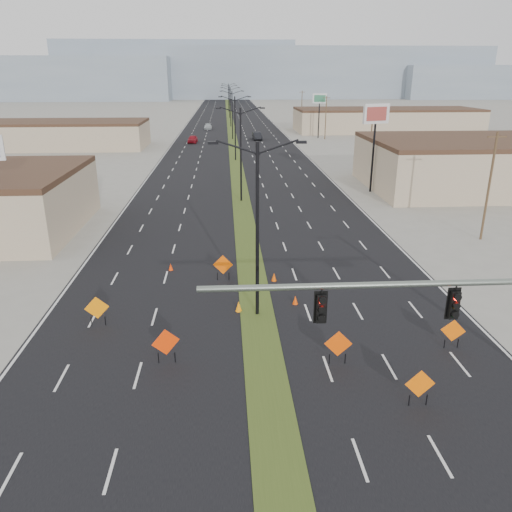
{
  "coord_description": "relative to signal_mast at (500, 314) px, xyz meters",
  "views": [
    {
      "loc": [
        -1.69,
        -14.33,
        13.29
      ],
      "look_at": [
        0.0,
        13.25,
        3.2
      ],
      "focal_mm": 35.0,
      "sensor_mm": 36.0,
      "label": 1
    }
  ],
  "objects": [
    {
      "name": "car_far",
      "position": [
        -14.47,
        115.07,
        -4.12
      ],
      "size": [
        1.94,
        4.68,
        1.35
      ],
      "primitive_type": "imported",
      "rotation": [
        0.0,
        0.0,
        -0.01
      ],
      "color": "#AFB6B9",
      "rests_on": "ground"
    },
    {
      "name": "building_se_far",
      "position": [
        29.44,
        108.0,
        -2.29
      ],
      "size": [
        44.0,
        16.0,
        5.0
      ],
      "primitive_type": "cube",
      "color": "tan",
      "rests_on": "ground"
    },
    {
      "name": "cone_3",
      "position": [
        -14.33,
        17.36,
        -4.53
      ],
      "size": [
        0.33,
        0.33,
        0.53
      ],
      "primitive_type": "cone",
      "rotation": [
        0.0,
        0.0,
        -0.03
      ],
      "color": "#FF3905",
      "rests_on": "ground"
    },
    {
      "name": "streetlight_2",
      "position": [
        -8.56,
        66.0,
        0.63
      ],
      "size": [
        5.15,
        0.24,
        10.02
      ],
      "color": "black",
      "rests_on": "ground"
    },
    {
      "name": "car_mid",
      "position": [
        -3.33,
        92.61,
        -4.0
      ],
      "size": [
        2.0,
        4.93,
        1.59
      ],
      "primitive_type": "imported",
      "rotation": [
        0.0,
        0.0,
        0.07
      ],
      "color": "black",
      "rests_on": "ground"
    },
    {
      "name": "utility_pole_1",
      "position": [
        11.44,
        58.0,
        -0.12
      ],
      "size": [
        1.6,
        0.2,
        9.0
      ],
      "color": "#4C3823",
      "rests_on": "ground"
    },
    {
      "name": "construction_sign_0",
      "position": [
        -17.55,
        9.16,
        -3.75
      ],
      "size": [
        1.3,
        0.33,
        1.76
      ],
      "rotation": [
        0.0,
        0.0,
        0.22
      ],
      "color": "orange",
      "rests_on": "ground"
    },
    {
      "name": "construction_sign_4",
      "position": [
        -2.28,
        1.0,
        -3.77
      ],
      "size": [
        1.3,
        0.06,
        1.73
      ],
      "rotation": [
        0.0,
        0.0,
        0.02
      ],
      "color": "#FF6505",
      "rests_on": "ground"
    },
    {
      "name": "streetlight_5",
      "position": [
        -8.56,
        150.0,
        0.63
      ],
      "size": [
        5.15,
        0.24,
        10.02
      ],
      "color": "black",
      "rests_on": "ground"
    },
    {
      "name": "car_left",
      "position": [
        -16.86,
        88.52,
        -4.04
      ],
      "size": [
        2.01,
        4.51,
        1.51
      ],
      "primitive_type": "imported",
      "rotation": [
        0.0,
        0.0,
        -0.05
      ],
      "color": "maroon",
      "rests_on": "ground"
    },
    {
      "name": "utility_pole_0",
      "position": [
        11.44,
        23.0,
        -0.12
      ],
      "size": [
        1.6,
        0.2,
        9.0
      ],
      "color": "#4C3823",
      "rests_on": "ground"
    },
    {
      "name": "median_strip",
      "position": [
        -8.56,
        98.0,
        -4.79
      ],
      "size": [
        2.0,
        400.0,
        0.04
      ],
      "primitive_type": "cube",
      "color": "#3B4F1C",
      "rests_on": "ground"
    },
    {
      "name": "streetlight_3",
      "position": [
        -8.56,
        94.0,
        0.63
      ],
      "size": [
        5.15,
        0.24,
        10.02
      ],
      "color": "black",
      "rests_on": "ground"
    },
    {
      "name": "streetlight_1",
      "position": [
        -8.56,
        38.0,
        0.63
      ],
      "size": [
        5.15,
        0.24,
        10.02
      ],
      "color": "black",
      "rests_on": "ground"
    },
    {
      "name": "mesa_backdrop",
      "position": [
        -38.56,
        318.0,
        11.21
      ],
      "size": [
        140.0,
        50.0,
        32.0
      ],
      "primitive_type": "cube",
      "color": "gray",
      "rests_on": "ground"
    },
    {
      "name": "ground",
      "position": [
        -8.56,
        -2.0,
        -4.79
      ],
      "size": [
        600.0,
        600.0,
        0.0
      ],
      "primitive_type": "plane",
      "color": "gray",
      "rests_on": "ground"
    },
    {
      "name": "streetlight_0",
      "position": [
        -8.56,
        10.0,
        0.63
      ],
      "size": [
        5.15,
        0.24,
        10.02
      ],
      "color": "black",
      "rests_on": "ground"
    },
    {
      "name": "cone_2",
      "position": [
        -6.14,
        11.22,
        -4.51
      ],
      "size": [
        0.45,
        0.45,
        0.57
      ],
      "primitive_type": "cone",
      "rotation": [
        0.0,
        0.0,
        -0.4
      ],
      "color": "#EE4305",
      "rests_on": "ground"
    },
    {
      "name": "utility_pole_3",
      "position": [
        11.44,
        128.0,
        -0.12
      ],
      "size": [
        1.6,
        0.2,
        9.0
      ],
      "color": "#4C3823",
      "rests_on": "ground"
    },
    {
      "name": "building_sw_far",
      "position": [
        -40.56,
        83.0,
        -2.54
      ],
      "size": [
        30.0,
        14.0,
        4.5
      ],
      "primitive_type": "cube",
      "color": "tan",
      "rests_on": "ground"
    },
    {
      "name": "streetlight_6",
      "position": [
        -8.56,
        178.0,
        0.63
      ],
      "size": [
        5.15,
        0.24,
        10.02
      ],
      "color": "black",
      "rests_on": "ground"
    },
    {
      "name": "road_surface",
      "position": [
        -8.56,
        98.0,
        -4.79
      ],
      "size": [
        25.0,
        400.0,
        0.02
      ],
      "primitive_type": "cube",
      "color": "black",
      "rests_on": "ground"
    },
    {
      "name": "pole_sign_east_near",
      "position": [
        7.1,
        41.79,
        3.53
      ],
      "size": [
        3.25,
        1.36,
        10.14
      ],
      "rotation": [
        0.0,
        0.0,
        0.32
      ],
      "color": "black",
      "rests_on": "ground"
    },
    {
      "name": "construction_sign_5",
      "position": [
        1.17,
        5.56,
        -3.84
      ],
      "size": [
        1.18,
        0.34,
        1.61
      ],
      "rotation": [
        0.0,
        0.0,
        -0.25
      ],
      "color": "#FF6105",
      "rests_on": "ground"
    },
    {
      "name": "construction_sign_3",
      "position": [
        -5.01,
        4.42,
        -3.73
      ],
      "size": [
        1.34,
        0.14,
        1.79
      ],
      "rotation": [
        0.0,
        0.0,
        -0.07
      ],
      "color": "#F44A05",
      "rests_on": "ground"
    },
    {
      "name": "mesa_center",
      "position": [
        31.44,
        298.0,
        9.21
      ],
      "size": [
        220.0,
        50.0,
        28.0
      ],
      "primitive_type": "cube",
      "color": "gray",
      "rests_on": "ground"
    },
    {
      "name": "pole_sign_east_far",
      "position": [
        10.39,
        95.35,
        2.86
      ],
      "size": [
        3.08,
        0.62,
        9.39
      ],
      "rotation": [
        0.0,
        0.0,
        -0.08
      ],
      "color": "black",
      "rests_on": "ground"
    },
    {
      "name": "mesa_west",
      "position": [
        -128.56,
        278.0,
        6.21
      ],
      "size": [
        180.0,
        50.0,
        22.0
      ],
      "primitive_type": "cube",
      "color": "gray",
      "rests_on": "ground"
    },
    {
      "name": "streetlight_4",
      "position": [
        -8.56,
        122.0,
        0.63
      ],
      "size": [
        5.15,
        0.24,
        10.02
      ],
      "color": "black",
      "rests_on": "ground"
    },
    {
      "name": "cone_1",
      "position": [
        -7.1,
        14.94,
        -4.49
      ],
      "size": [
        0.46,
        0.46,
        0.6
      ],
      "primitive_type": "cone",
      "rotation": [
        0.0,
        0.0,
        -0.35
      ],
      "color": "#EA4F04",
      "rests_on": "ground"
    },
    {
      "name": "utility_pole_2",
      "position": [
        11.44,
        93.0,
        -0.12
      ],
      "size": [
        1.6,
        0.2,
        9.0
      ],
      "color": "#4C3823",
      "rests_on": "ground"
    },
    {
      "name": "signal_mast",
      "position": [
        0.0,
        0.0,
        0.0
      ],
      "size": [
        16.3,
        0.6,
        8.0
      ],
      "color": "slate",
      "rests_on": "ground"
    },
    {
      "name": "cone_0",
      "position": [
        -9.64,
        10.45,
        -4.46
      ],
      "size": [
        0.48,
        0.48,
        0.65
      ],
      "primitive_type": "cone",
      "rotation": [
        0.0,
        0.0,
        0.25
      ],
      "color": "orange",
      "rests_on": "ground"
    },
    {
      "name": "construction_sign_1",
      "position": [
        -13.3,
        5.03,
        -3.71
      ],
      "size": [
        1.3,
        0.54,
        1.84
      ],
      "rotation": [
        0.0,
        0.0,
        0.37
      ],
      "color": "#FF3805",
      "rests_on": "ground"
    },
    {
      "name": "construction_sign_2",
      "position": [
        -10.56,
        15.34,
        -3.73
      ],
      "size": [
        1.35,
        0.15,
        1.8
      ],
      "rotation": [
        0.0,
        0.0,
        -0.08
      ],
      "color": "#EF5505",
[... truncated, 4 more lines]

